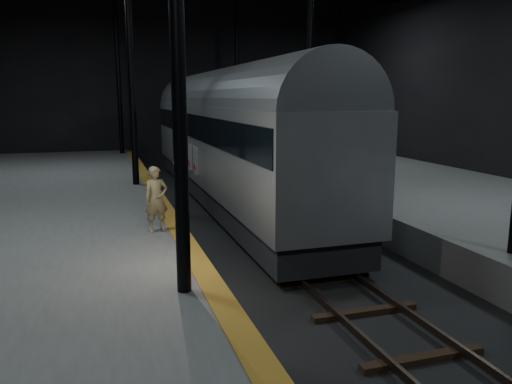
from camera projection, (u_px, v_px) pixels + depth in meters
name	position (u px, v px, depth m)	size (l,w,h in m)	color
ground	(294.00, 257.00, 14.29)	(44.00, 44.00, 0.00)	black
platform_left	(4.00, 267.00, 11.98)	(9.00, 43.80, 1.00)	#52524F
platform_right	(507.00, 221.00, 16.40)	(9.00, 43.80, 1.00)	#52524F
tactile_strip	(180.00, 233.00, 13.14)	(0.50, 43.80, 0.01)	#96661B
track	(294.00, 255.00, 14.27)	(2.40, 43.00, 0.24)	#3F3328
train	(227.00, 131.00, 21.03)	(3.10, 20.75, 5.55)	#919398
woman	(156.00, 199.00, 13.16)	(0.64, 0.42, 1.74)	#928459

